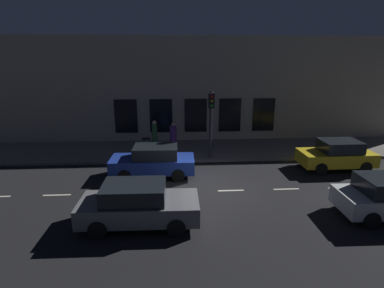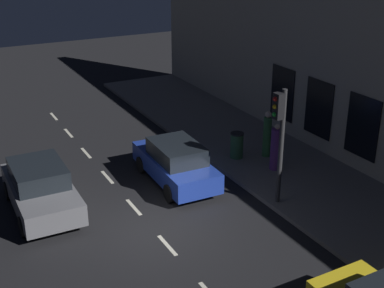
% 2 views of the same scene
% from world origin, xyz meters
% --- Properties ---
extents(ground_plane, '(60.00, 60.00, 0.00)m').
position_xyz_m(ground_plane, '(0.00, 0.00, 0.00)').
color(ground_plane, black).
extents(sidewalk, '(4.50, 32.00, 0.15)m').
position_xyz_m(sidewalk, '(6.25, 0.00, 0.07)').
color(sidewalk, slate).
rests_on(sidewalk, ground).
extents(building_facade, '(0.65, 32.00, 7.23)m').
position_xyz_m(building_facade, '(8.80, -0.00, 3.61)').
color(building_facade, '#B2A893').
rests_on(building_facade, ground).
extents(lane_centre_line, '(0.12, 27.20, 0.01)m').
position_xyz_m(lane_centre_line, '(0.00, -1.00, 0.00)').
color(lane_centre_line, beige).
rests_on(lane_centre_line, ground).
extents(traffic_light, '(0.50, 0.32, 3.92)m').
position_xyz_m(traffic_light, '(4.23, -0.55, 2.76)').
color(traffic_light, '#2D2D30').
rests_on(traffic_light, sidewalk).
extents(parked_car_1, '(1.92, 4.26, 1.58)m').
position_xyz_m(parked_car_1, '(2.09, 2.62, 0.79)').
color(parked_car_1, '#1E389E').
rests_on(parked_car_1, ground).
extents(parked_car_2, '(1.99, 4.30, 1.58)m').
position_xyz_m(parked_car_2, '(-2.72, 2.91, 0.79)').
color(parked_car_2, slate).
rests_on(parked_car_2, ground).
extents(parked_car_3, '(1.92, 3.90, 1.58)m').
position_xyz_m(parked_car_3, '(2.53, -7.23, 0.79)').
color(parked_car_3, gold).
rests_on(parked_car_3, ground).
extents(pedestrian_0, '(0.35, 0.35, 1.89)m').
position_xyz_m(pedestrian_0, '(6.23, 2.76, 1.05)').
color(pedestrian_0, '#336B38').
rests_on(pedestrian_0, sidewalk).
extents(pedestrian_1, '(0.51, 0.51, 1.82)m').
position_xyz_m(pedestrian_1, '(5.81, 1.59, 0.98)').
color(pedestrian_1, '#5B2D70').
rests_on(pedestrian_1, sidewalk).
extents(trash_bin, '(0.53, 0.53, 1.05)m').
position_xyz_m(trash_bin, '(5.10, 3.20, 0.68)').
color(trash_bin, '#2D5633').
rests_on(trash_bin, sidewalk).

